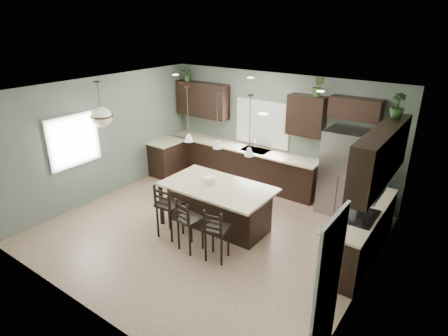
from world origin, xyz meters
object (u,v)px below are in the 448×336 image
(bar_stool_center, at_px, (190,224))
(bar_stool_left, at_px, (170,210))
(bar_stool_right, at_px, (217,234))
(refrigerator, at_px, (344,172))
(serving_dish, at_px, (209,180))
(kitchen_island, at_px, (218,207))
(plant_back_left, at_px, (187,74))

(bar_stool_center, bearing_deg, bar_stool_left, 176.78)
(bar_stool_right, bearing_deg, bar_stool_left, 164.31)
(refrigerator, relative_size, serving_dish, 7.71)
(kitchen_island, xyz_separation_m, bar_stool_center, (0.06, -0.92, 0.06))
(serving_dish, xyz_separation_m, plant_back_left, (-2.49, 2.33, 1.59))
(bar_stool_center, height_order, bar_stool_right, bar_stool_center)
(refrigerator, height_order, bar_stool_right, refrigerator)
(plant_back_left, bearing_deg, bar_stool_center, -49.72)
(refrigerator, bearing_deg, plant_back_left, 177.25)
(bar_stool_center, relative_size, bar_stool_right, 1.02)
(bar_stool_left, height_order, bar_stool_right, bar_stool_left)
(bar_stool_right, bearing_deg, kitchen_island, 114.04)
(bar_stool_left, height_order, bar_stool_center, bar_stool_left)
(refrigerator, distance_m, bar_stool_center, 3.52)
(refrigerator, distance_m, plant_back_left, 4.79)
(bar_stool_right, relative_size, plant_back_left, 2.76)
(serving_dish, relative_size, bar_stool_center, 0.23)
(kitchen_island, xyz_separation_m, bar_stool_right, (0.63, -0.87, 0.05))
(refrigerator, relative_size, bar_stool_center, 1.76)
(bar_stool_left, bearing_deg, bar_stool_right, -7.16)
(bar_stool_left, xyz_separation_m, plant_back_left, (-2.13, 3.12, 2.02))
(serving_dish, distance_m, bar_stool_center, 1.06)
(refrigerator, xyz_separation_m, serving_dish, (-1.99, -2.12, 0.07))
(serving_dish, distance_m, bar_stool_left, 0.97)
(refrigerator, height_order, bar_stool_left, refrigerator)
(refrigerator, bearing_deg, bar_stool_right, -111.23)
(bar_stool_center, distance_m, bar_stool_right, 0.57)
(bar_stool_center, bearing_deg, serving_dish, 113.75)
(bar_stool_left, xyz_separation_m, bar_stool_center, (0.62, -0.12, -0.04))
(bar_stool_left, xyz_separation_m, bar_stool_right, (1.19, -0.08, -0.05))
(refrigerator, height_order, kitchen_island, refrigerator)
(kitchen_island, height_order, plant_back_left, plant_back_left)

